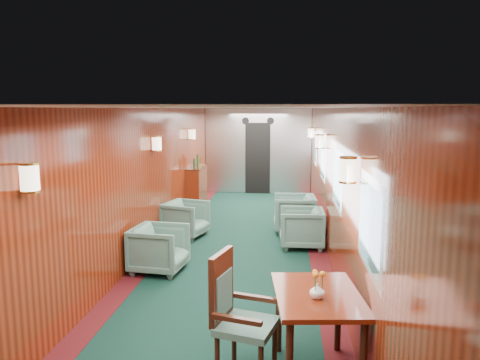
{
  "coord_description": "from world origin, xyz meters",
  "views": [
    {
      "loc": [
        0.8,
        -7.28,
        2.39
      ],
      "look_at": [
        0.0,
        0.77,
        1.15
      ],
      "focal_mm": 35.0,
      "sensor_mm": 36.0,
      "label": 1
    }
  ],
  "objects_px": {
    "armchair_right_near": "(302,228)",
    "armchair_right_far": "(294,213)",
    "side_chair": "(235,310)",
    "credenza": "(196,187)",
    "armchair_left_near": "(159,249)",
    "dining_table": "(317,307)",
    "armchair_left_far": "(186,219)"
  },
  "relations": [
    {
      "from": "armchair_left_far",
      "to": "armchair_right_far",
      "type": "height_order",
      "value": "armchair_right_far"
    },
    {
      "from": "credenza",
      "to": "armchair_right_near",
      "type": "xyz_separation_m",
      "value": [
        2.43,
        -2.98,
        -0.18
      ]
    },
    {
      "from": "credenza",
      "to": "armchair_left_far",
      "type": "bearing_deg",
      "value": -83.67
    },
    {
      "from": "side_chair",
      "to": "armchair_left_far",
      "type": "bearing_deg",
      "value": 122.77
    },
    {
      "from": "armchair_left_far",
      "to": "armchair_right_near",
      "type": "distance_m",
      "value": 2.2
    },
    {
      "from": "side_chair",
      "to": "armchair_right_far",
      "type": "distance_m",
      "value": 5.12
    },
    {
      "from": "armchair_left_far",
      "to": "side_chair",
      "type": "bearing_deg",
      "value": -146.66
    },
    {
      "from": "armchair_left_near",
      "to": "armchair_right_near",
      "type": "bearing_deg",
      "value": -49.12
    },
    {
      "from": "side_chair",
      "to": "credenza",
      "type": "xyz_separation_m",
      "value": [
        -1.71,
        7.03,
        -0.1
      ]
    },
    {
      "from": "armchair_right_near",
      "to": "dining_table",
      "type": "bearing_deg",
      "value": -0.66
    },
    {
      "from": "credenza",
      "to": "armchair_right_near",
      "type": "height_order",
      "value": "credenza"
    },
    {
      "from": "armchair_left_near",
      "to": "armchair_right_near",
      "type": "distance_m",
      "value": 2.57
    },
    {
      "from": "credenza",
      "to": "armchair_left_far",
      "type": "xyz_separation_m",
      "value": [
        0.28,
        -2.5,
        -0.18
      ]
    },
    {
      "from": "armchair_left_near",
      "to": "armchair_left_far",
      "type": "bearing_deg",
      "value": 7.29
    },
    {
      "from": "credenza",
      "to": "armchair_right_far",
      "type": "xyz_separation_m",
      "value": [
        2.32,
        -1.95,
        -0.15
      ]
    },
    {
      "from": "armchair_right_near",
      "to": "armchair_right_far",
      "type": "xyz_separation_m",
      "value": [
        -0.11,
        1.03,
        0.02
      ]
    },
    {
      "from": "dining_table",
      "to": "armchair_left_near",
      "type": "xyz_separation_m",
      "value": [
        -2.13,
        2.56,
        -0.32
      ]
    },
    {
      "from": "dining_table",
      "to": "side_chair",
      "type": "bearing_deg",
      "value": 177.04
    },
    {
      "from": "armchair_right_near",
      "to": "armchair_right_far",
      "type": "distance_m",
      "value": 1.04
    },
    {
      "from": "armchair_left_near",
      "to": "armchair_right_far",
      "type": "bearing_deg",
      "value": -32.5
    },
    {
      "from": "dining_table",
      "to": "credenza",
      "type": "relative_size",
      "value": 0.87
    },
    {
      "from": "armchair_left_far",
      "to": "armchair_right_far",
      "type": "distance_m",
      "value": 2.11
    },
    {
      "from": "dining_table",
      "to": "armchair_right_near",
      "type": "xyz_separation_m",
      "value": [
        -0.01,
        4.0,
        -0.32
      ]
    },
    {
      "from": "armchair_left_far",
      "to": "armchair_left_near",
      "type": "bearing_deg",
      "value": -163.62
    },
    {
      "from": "dining_table",
      "to": "armchair_left_near",
      "type": "distance_m",
      "value": 3.35
    },
    {
      "from": "armchair_right_far",
      "to": "armchair_left_far",
      "type": "bearing_deg",
      "value": -77.63
    },
    {
      "from": "credenza",
      "to": "armchair_right_far",
      "type": "height_order",
      "value": "credenza"
    },
    {
      "from": "side_chair",
      "to": "armchair_left_far",
      "type": "distance_m",
      "value": 4.76
    },
    {
      "from": "side_chair",
      "to": "armchair_right_far",
      "type": "relative_size",
      "value": 1.41
    },
    {
      "from": "armchair_left_near",
      "to": "armchair_right_near",
      "type": "relative_size",
      "value": 1.01
    },
    {
      "from": "armchair_left_far",
      "to": "armchair_right_far",
      "type": "relative_size",
      "value": 0.92
    },
    {
      "from": "dining_table",
      "to": "armchair_right_near",
      "type": "relative_size",
      "value": 1.5
    }
  ]
}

